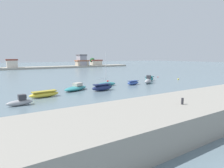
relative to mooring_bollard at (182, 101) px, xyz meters
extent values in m
plane|color=slate|center=(4.85, 9.28, -2.53)|extent=(400.00, 400.00, 0.00)
cube|color=gray|center=(4.85, 0.74, -1.41)|extent=(66.20, 7.20, 2.25)
cylinder|color=#2D2D33|center=(0.00, 0.00, 0.00)|extent=(0.21, 0.21, 0.56)
ellipsoid|color=#9E9EA3|center=(-10.74, 16.63, -2.17)|extent=(3.29, 1.23, 0.74)
cube|color=#333338|center=(-10.42, 16.66, -1.46)|extent=(0.97, 0.82, 0.67)
cube|color=black|center=(-9.97, 16.70, -1.39)|extent=(0.14, 0.67, 0.47)
ellipsoid|color=yellow|center=(-6.80, 20.20, -2.12)|extent=(4.71, 1.87, 0.84)
cube|color=#A8952A|center=(-6.80, 20.20, -1.62)|extent=(3.77, 1.55, 0.15)
ellipsoid|color=teal|center=(-0.44, 23.11, -2.14)|extent=(5.77, 4.21, 0.79)
cube|color=#BCB2A3|center=(0.04, 23.33, -1.45)|extent=(1.93, 1.76, 0.58)
cube|color=black|center=(0.75, 23.67, -1.39)|extent=(0.54, 1.01, 0.41)
ellipsoid|color=navy|center=(3.70, 20.31, -1.99)|extent=(4.42, 1.67, 1.08)
cube|color=#161E41|center=(3.70, 20.31, -1.37)|extent=(3.54, 1.39, 0.18)
ellipsoid|color=teal|center=(7.34, 24.78, -2.13)|extent=(4.37, 1.66, 0.80)
cylinder|color=silver|center=(7.16, 24.79, 1.49)|extent=(0.10, 0.10, 6.44)
cylinder|color=#B7B7BC|center=(6.38, 24.81, -0.94)|extent=(1.93, 0.14, 0.08)
ellipsoid|color=#3856A8|center=(13.16, 22.96, -2.12)|extent=(3.41, 1.54, 0.82)
cube|color=navy|center=(13.16, 22.96, -1.66)|extent=(2.73, 1.28, 0.10)
ellipsoid|color=#9E9EA3|center=(17.39, 22.66, -1.98)|extent=(3.76, 2.96, 1.10)
cube|color=#333338|center=(17.89, 22.96, -1.04)|extent=(1.46, 1.35, 0.79)
cube|color=black|center=(18.40, 23.28, -0.96)|extent=(0.47, 0.69, 0.56)
ellipsoid|color=teal|center=(20.84, 25.77, -2.03)|extent=(3.86, 2.56, 1.00)
cube|color=#226367|center=(20.84, 25.77, -1.45)|extent=(3.11, 2.10, 0.18)
sphere|color=white|center=(-8.73, 21.80, -2.41)|extent=(0.25, 0.25, 0.25)
sphere|color=red|center=(29.13, 30.83, -2.39)|extent=(0.29, 0.29, 0.29)
sphere|color=red|center=(10.99, 30.30, -2.32)|extent=(0.43, 0.43, 0.43)
sphere|color=yellow|center=(29.27, 23.46, -2.33)|extent=(0.40, 0.40, 0.40)
cube|color=#9E998C|center=(4.85, 94.95, -2.06)|extent=(113.79, 9.04, 0.94)
cube|color=beige|center=(-4.52, 94.26, 0.12)|extent=(4.78, 3.12, 3.42)
cube|color=brown|center=(-4.52, 94.26, 2.18)|extent=(5.26, 3.44, 0.70)
cube|color=#B2A38E|center=(32.39, 94.85, -0.33)|extent=(6.82, 4.67, 2.52)
cube|color=#995B42|center=(32.39, 94.85, 1.28)|extent=(7.50, 5.14, 0.70)
cube|color=#99939E|center=(32.40, 95.32, 1.31)|extent=(4.22, 5.65, 5.81)
cube|color=#565156|center=(32.40, 95.32, 4.56)|extent=(4.64, 6.21, 0.70)
cube|color=beige|center=(42.42, 95.87, -0.27)|extent=(6.50, 4.00, 2.65)
cube|color=brown|center=(42.42, 95.87, 1.41)|extent=(7.15, 4.40, 0.70)
cylinder|color=brown|center=(39.99, 96.32, -0.66)|extent=(0.36, 0.36, 1.88)
sphere|color=#235B2D|center=(39.99, 96.32, 1.45)|extent=(2.92, 2.92, 2.92)
camera|label=1|loc=(-13.62, -10.13, 3.79)|focal=30.55mm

